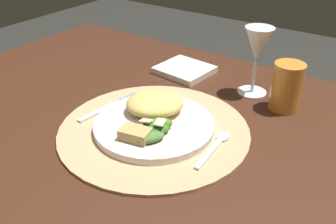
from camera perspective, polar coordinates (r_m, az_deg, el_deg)
dining_table at (r=0.85m, az=0.01°, el=-9.12°), size 1.30×0.81×0.71m
placemat at (r=0.74m, az=-2.19°, el=-2.74°), size 0.39×0.39×0.01m
dinner_plate at (r=0.74m, az=-2.21°, el=-2.06°), size 0.24×0.24×0.01m
pasta_serving at (r=0.76m, az=-2.07°, el=1.36°), size 0.16×0.16×0.04m
salad_greens at (r=0.70m, az=-2.05°, el=-2.67°), size 0.07×0.10×0.03m
bread_piece at (r=0.68m, az=-5.12°, el=-3.46°), size 0.06×0.05×0.02m
fork at (r=0.82m, az=-9.64°, el=0.63°), size 0.03×0.17×0.00m
spoon at (r=0.70m, az=7.76°, el=-4.86°), size 0.02×0.13×0.01m
napkin at (r=0.99m, az=2.60°, el=6.60°), size 0.15×0.14×0.02m
wine_glass at (r=0.87m, az=13.81°, el=9.69°), size 0.07×0.07×0.16m
amber_tumbler at (r=0.84m, az=18.05°, el=3.77°), size 0.07×0.07×0.11m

